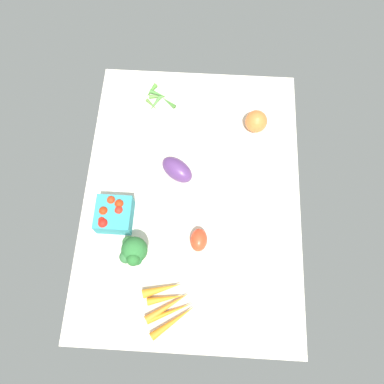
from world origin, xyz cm
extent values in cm
cube|color=beige|center=(0.00, 0.00, 1.00)|extent=(104.00, 76.00, 2.00)
ellipsoid|color=#57326E|center=(-7.51, -5.70, 5.58)|extent=(12.97, 14.19, 7.16)
cylinder|color=#9EC47E|center=(22.52, -16.81, 4.30)|extent=(3.31, 3.31, 4.60)
sphere|color=#296A30|center=(22.52, -16.81, 9.72)|extent=(8.33, 8.33, 8.33)
sphere|color=#276F35|center=(25.67, -15.72, 10.23)|extent=(3.51, 3.51, 3.51)
sphere|color=#27672B|center=(25.84, -16.53, 11.54)|extent=(4.11, 4.11, 4.11)
sphere|color=#306936|center=(24.82, -19.22, 9.61)|extent=(4.20, 4.20, 4.20)
sphere|color=#306A34|center=(20.03, -19.03, 8.88)|extent=(4.18, 4.18, 4.18)
cone|color=#4F863D|center=(-36.18, -16.45, 2.77)|extent=(7.07, 4.74, 1.54)
cone|color=#447D31|center=(-37.07, -11.18, 2.86)|extent=(5.42, 6.22, 1.72)
cone|color=#568B3A|center=(-39.40, -15.48, 2.81)|extent=(1.94, 7.03, 1.63)
cone|color=#448035|center=(-40.53, -15.55, 2.92)|extent=(4.14, 7.16, 1.83)
cone|color=#4C8831|center=(-41.90, -18.43, 2.91)|extent=(6.61, 4.74, 1.81)
cone|color=#568035|center=(-35.69, -17.58, 2.66)|extent=(5.20, 5.33, 1.31)
ellipsoid|color=red|center=(17.06, 3.20, 4.82)|extent=(7.95, 6.05, 5.64)
sphere|color=orange|center=(-28.37, 22.12, 6.12)|extent=(8.25, 8.25, 8.25)
cone|color=orange|center=(42.76, -3.25, 3.28)|extent=(11.97, 14.56, 2.57)
cone|color=orange|center=(40.08, -4.44, 3.02)|extent=(8.26, 15.29, 2.04)
cone|color=orange|center=(38.30, -5.23, 3.22)|extent=(11.09, 14.79, 2.44)
cone|color=orange|center=(36.15, -6.18, 3.24)|extent=(5.10, 12.27, 2.47)
cone|color=orange|center=(33.26, -7.47, 3.45)|extent=(6.69, 13.27, 2.90)
cube|color=teal|center=(10.21, -25.63, 5.47)|extent=(11.92, 11.92, 6.94)
sphere|color=red|center=(10.00, -28.63, 8.45)|extent=(3.06, 3.06, 3.06)
sphere|color=red|center=(7.26, -23.77, 8.46)|extent=(3.14, 3.14, 3.14)
sphere|color=red|center=(13.24, -28.74, 8.33)|extent=(2.54, 2.54, 2.54)
sphere|color=red|center=(9.48, -23.59, 8.50)|extent=(2.87, 2.87, 2.87)
sphere|color=red|center=(6.12, -26.60, 8.69)|extent=(2.81, 2.81, 2.81)
sphere|color=red|center=(14.18, -28.19, 8.45)|extent=(3.32, 3.32, 3.32)
camera|label=1|loc=(44.72, 2.53, 123.55)|focal=34.28mm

